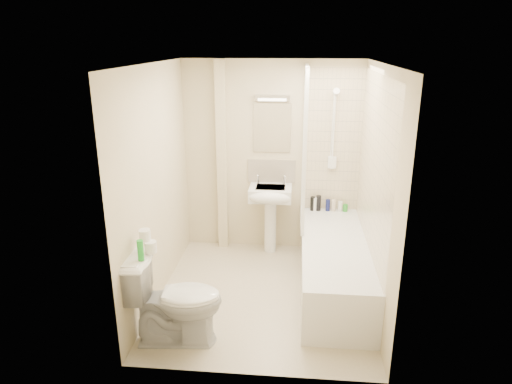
{
  "coord_description": "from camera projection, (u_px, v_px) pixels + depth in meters",
  "views": [
    {
      "loc": [
        0.32,
        -4.3,
        2.61
      ],
      "look_at": [
        -0.1,
        0.2,
        1.09
      ],
      "focal_mm": 32.0,
      "sensor_mm": 36.0,
      "label": 1
    }
  ],
  "objects": [
    {
      "name": "wall_back",
      "position": [
        272.0,
        158.0,
        5.72
      ],
      "size": [
        2.2,
        0.02,
        2.4
      ],
      "primitive_type": "cube",
      "color": "beige",
      "rests_on": "ground"
    },
    {
      "name": "pedestal_sink",
      "position": [
        270.0,
        201.0,
        5.65
      ],
      "size": [
        0.52,
        0.48,
        1.0
      ],
      "color": "white",
      "rests_on": "ground"
    },
    {
      "name": "splashback",
      "position": [
        272.0,
        171.0,
        5.76
      ],
      "size": [
        0.6,
        0.02,
        0.3
      ],
      "primitive_type": "cube",
      "color": "beige",
      "rests_on": "wall_back"
    },
    {
      "name": "toilet_roll_lower",
      "position": [
        151.0,
        247.0,
        3.98
      ],
      "size": [
        0.11,
        0.11,
        0.1
      ],
      "primitive_type": "cylinder",
      "color": "white",
      "rests_on": "toilet"
    },
    {
      "name": "bottle_blue",
      "position": [
        328.0,
        205.0,
        5.75
      ],
      "size": [
        0.06,
        0.06,
        0.15
      ],
      "primitive_type": "cylinder",
      "color": "navy",
      "rests_on": "bathtub"
    },
    {
      "name": "bathtub",
      "position": [
        334.0,
        265.0,
        4.95
      ],
      "size": [
        0.7,
        2.1,
        0.55
      ],
      "color": "white",
      "rests_on": "ground"
    },
    {
      "name": "pipe_boxing",
      "position": [
        222.0,
        158.0,
        5.72
      ],
      "size": [
        0.12,
        0.12,
        2.4
      ],
      "primitive_type": "cube",
      "color": "beige",
      "rests_on": "ground"
    },
    {
      "name": "wall_left",
      "position": [
        156.0,
        185.0,
        4.63
      ],
      "size": [
        0.02,
        2.5,
        2.4
      ],
      "primitive_type": "cube",
      "color": "beige",
      "rests_on": "ground"
    },
    {
      "name": "shower_fixture",
      "position": [
        334.0,
        133.0,
        5.49
      ],
      "size": [
        0.1,
        0.16,
        0.99
      ],
      "color": "white",
      "rests_on": "wall_back"
    },
    {
      "name": "bottle_white_a",
      "position": [
        314.0,
        204.0,
        5.76
      ],
      "size": [
        0.06,
        0.06,
        0.17
      ],
      "primitive_type": "cylinder",
      "color": "white",
      "rests_on": "bathtub"
    },
    {
      "name": "bottle_black_b",
      "position": [
        318.0,
        203.0,
        5.75
      ],
      "size": [
        0.06,
        0.06,
        0.2
      ],
      "primitive_type": "cylinder",
      "color": "black",
      "rests_on": "bathtub"
    },
    {
      "name": "mirror",
      "position": [
        272.0,
        128.0,
        5.59
      ],
      "size": [
        0.46,
        0.01,
        0.6
      ],
      "primitive_type": "cube",
      "color": "white",
      "rests_on": "wall_back"
    },
    {
      "name": "bottle_green",
      "position": [
        345.0,
        208.0,
        5.74
      ],
      "size": [
        0.06,
        0.06,
        0.09
      ],
      "primitive_type": "cylinder",
      "color": "green",
      "rests_on": "bathtub"
    },
    {
      "name": "bottle_black_a",
      "position": [
        313.0,
        204.0,
        5.76
      ],
      "size": [
        0.06,
        0.06,
        0.18
      ],
      "primitive_type": "cylinder",
      "color": "black",
      "rests_on": "bathtub"
    },
    {
      "name": "floor",
      "position": [
        263.0,
        294.0,
        4.92
      ],
      "size": [
        2.5,
        2.5,
        0.0
      ],
      "primitive_type": "plane",
      "color": "beige",
      "rests_on": "ground"
    },
    {
      "name": "toilet",
      "position": [
        175.0,
        299.0,
        4.05
      ],
      "size": [
        0.61,
        0.9,
        0.84
      ],
      "primitive_type": "imported",
      "rotation": [
        0.0,
        0.0,
        1.66
      ],
      "color": "white",
      "rests_on": "ground"
    },
    {
      "name": "wall_right",
      "position": [
        376.0,
        192.0,
        4.44
      ],
      "size": [
        0.02,
        2.5,
        2.4
      ],
      "primitive_type": "cube",
      "color": "beige",
      "rests_on": "ground"
    },
    {
      "name": "shower_screen",
      "position": [
        305.0,
        147.0,
        5.18
      ],
      "size": [
        0.04,
        0.92,
        1.8
      ],
      "color": "white",
      "rests_on": "bathtub"
    },
    {
      "name": "bottle_white_b",
      "position": [
        340.0,
        206.0,
        5.74
      ],
      "size": [
        0.05,
        0.05,
        0.13
      ],
      "primitive_type": "cylinder",
      "color": "white",
      "rests_on": "bathtub"
    },
    {
      "name": "ceiling",
      "position": [
        265.0,
        64.0,
        4.16
      ],
      "size": [
        2.2,
        2.5,
        0.02
      ],
      "primitive_type": "cube",
      "color": "white",
      "rests_on": "wall_back"
    },
    {
      "name": "strip_light",
      "position": [
        272.0,
        98.0,
        5.45
      ],
      "size": [
        0.42,
        0.07,
        0.07
      ],
      "primitive_type": "cube",
      "color": "silver",
      "rests_on": "wall_back"
    },
    {
      "name": "green_bottle",
      "position": [
        141.0,
        250.0,
        3.82
      ],
      "size": [
        0.05,
        0.05,
        0.18
      ],
      "primitive_type": "cylinder",
      "color": "green",
      "rests_on": "toilet"
    },
    {
      "name": "tile_right",
      "position": [
        374.0,
        164.0,
        4.56
      ],
      "size": [
        0.01,
        2.1,
        1.75
      ],
      "primitive_type": "cube",
      "color": "beige",
      "rests_on": "wall_right"
    },
    {
      "name": "tile_back",
      "position": [
        333.0,
        142.0,
        5.57
      ],
      "size": [
        0.7,
        0.01,
        1.75
      ],
      "primitive_type": "cube",
      "color": "beige",
      "rests_on": "wall_back"
    },
    {
      "name": "bottle_cream",
      "position": [
        333.0,
        205.0,
        5.75
      ],
      "size": [
        0.05,
        0.05,
        0.15
      ],
      "primitive_type": "cylinder",
      "color": "beige",
      "rests_on": "bathtub"
    },
    {
      "name": "toilet_roll_upper",
      "position": [
        145.0,
        235.0,
        3.98
      ],
      "size": [
        0.1,
        0.1,
        0.1
      ],
      "primitive_type": "cylinder",
      "color": "white",
      "rests_on": "toilet_roll_lower"
    }
  ]
}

